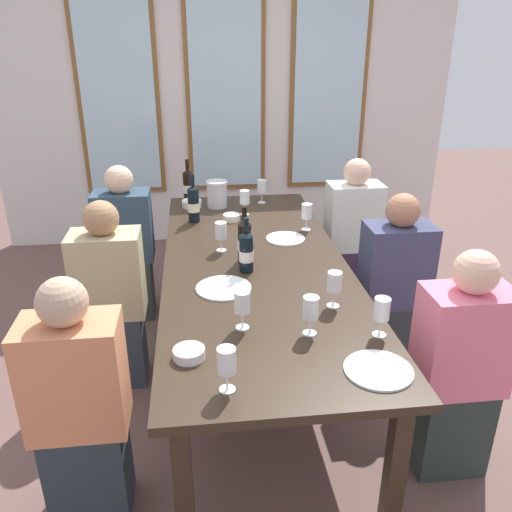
# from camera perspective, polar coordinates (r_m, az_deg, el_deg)

# --- Properties ---
(ground_plane) EXTENTS (12.00, 12.00, 0.00)m
(ground_plane) POSITION_cam_1_polar(r_m,az_deg,el_deg) (3.26, -0.06, -12.62)
(ground_plane) COLOR brown
(back_wall_with_windows) EXTENTS (4.20, 0.10, 2.90)m
(back_wall_with_windows) POSITION_cam_1_polar(r_m,az_deg,el_deg) (4.98, -3.38, 17.97)
(back_wall_with_windows) COLOR silver
(back_wall_with_windows) RESTS_ON ground
(dining_table) EXTENTS (1.00, 2.53, 0.74)m
(dining_table) POSITION_cam_1_polar(r_m,az_deg,el_deg) (2.92, -0.07, -1.83)
(dining_table) COLOR #312418
(dining_table) RESTS_ON ground
(white_plate_0) EXTENTS (0.28, 0.28, 0.01)m
(white_plate_0) POSITION_cam_1_polar(r_m,az_deg,el_deg) (2.60, -3.56, -3.51)
(white_plate_0) COLOR white
(white_plate_0) RESTS_ON dining_table
(white_plate_1) EXTENTS (0.24, 0.24, 0.01)m
(white_plate_1) POSITION_cam_1_polar(r_m,az_deg,el_deg) (3.21, 3.23, 1.91)
(white_plate_1) COLOR white
(white_plate_1) RESTS_ON dining_table
(white_plate_2) EXTENTS (0.26, 0.26, 0.01)m
(white_plate_2) POSITION_cam_1_polar(r_m,az_deg,el_deg) (2.07, 13.22, -12.02)
(white_plate_2) COLOR white
(white_plate_2) RESTS_ON dining_table
(metal_pitcher) EXTENTS (0.16, 0.16, 0.19)m
(metal_pitcher) POSITION_cam_1_polar(r_m,az_deg,el_deg) (3.80, -4.28, 6.78)
(metal_pitcher) COLOR silver
(metal_pitcher) RESTS_ON dining_table
(wine_bottle_0) EXTENTS (0.08, 0.08, 0.32)m
(wine_bottle_0) POSITION_cam_1_polar(r_m,az_deg,el_deg) (2.86, -1.25, 1.65)
(wine_bottle_0) COLOR black
(wine_bottle_0) RESTS_ON dining_table
(wine_bottle_1) EXTENTS (0.08, 0.08, 0.32)m
(wine_bottle_1) POSITION_cam_1_polar(r_m,az_deg,el_deg) (3.50, -6.84, 5.70)
(wine_bottle_1) COLOR black
(wine_bottle_1) RESTS_ON dining_table
(wine_bottle_2) EXTENTS (0.08, 0.08, 0.32)m
(wine_bottle_2) POSITION_cam_1_polar(r_m,az_deg,el_deg) (3.94, -7.41, 7.64)
(wine_bottle_2) COLOR black
(wine_bottle_2) RESTS_ON dining_table
(wine_bottle_3) EXTENTS (0.08, 0.08, 0.30)m
(wine_bottle_3) POSITION_cam_1_polar(r_m,az_deg,el_deg) (2.74, -1.06, 0.49)
(wine_bottle_3) COLOR black
(wine_bottle_3) RESTS_ON dining_table
(tasting_bowl_0) EXTENTS (0.13, 0.13, 0.04)m
(tasting_bowl_0) POSITION_cam_1_polar(r_m,az_deg,el_deg) (2.09, -7.32, -10.51)
(tasting_bowl_0) COLOR white
(tasting_bowl_0) RESTS_ON dining_table
(tasting_bowl_1) EXTENTS (0.11, 0.11, 0.04)m
(tasting_bowl_1) POSITION_cam_1_polar(r_m,az_deg,el_deg) (3.53, -2.70, 4.23)
(tasting_bowl_1) COLOR white
(tasting_bowl_1) RESTS_ON dining_table
(tasting_bowl_2) EXTENTS (0.14, 0.14, 0.05)m
(tasting_bowl_2) POSITION_cam_1_polar(r_m,az_deg,el_deg) (3.83, -7.02, 5.71)
(tasting_bowl_2) COLOR white
(tasting_bowl_2) RESTS_ON dining_table
(wine_glass_0) EXTENTS (0.07, 0.07, 0.17)m
(wine_glass_0) POSITION_cam_1_polar(r_m,az_deg,el_deg) (3.34, 5.57, 4.82)
(wine_glass_0) COLOR white
(wine_glass_0) RESTS_ON dining_table
(wine_glass_1) EXTENTS (0.07, 0.07, 0.17)m
(wine_glass_1) POSITION_cam_1_polar(r_m,az_deg,el_deg) (1.86, -3.23, -11.43)
(wine_glass_1) COLOR white
(wine_glass_1) RESTS_ON dining_table
(wine_glass_2) EXTENTS (0.07, 0.07, 0.17)m
(wine_glass_2) POSITION_cam_1_polar(r_m,az_deg,el_deg) (3.01, -3.85, 2.65)
(wine_glass_2) COLOR white
(wine_glass_2) RESTS_ON dining_table
(wine_glass_3) EXTENTS (0.07, 0.07, 0.17)m
(wine_glass_3) POSITION_cam_1_polar(r_m,az_deg,el_deg) (3.61, -1.25, 6.36)
(wine_glass_3) COLOR white
(wine_glass_3) RESTS_ON dining_table
(wine_glass_4) EXTENTS (0.07, 0.07, 0.17)m
(wine_glass_4) POSITION_cam_1_polar(r_m,az_deg,el_deg) (2.22, -1.51, -5.25)
(wine_glass_4) COLOR white
(wine_glass_4) RESTS_ON dining_table
(wine_glass_5) EXTENTS (0.07, 0.07, 0.17)m
(wine_glass_5) POSITION_cam_1_polar(r_m,az_deg,el_deg) (2.41, 8.57, -2.90)
(wine_glass_5) COLOR white
(wine_glass_5) RESTS_ON dining_table
(wine_glass_6) EXTENTS (0.07, 0.07, 0.17)m
(wine_glass_6) POSITION_cam_1_polar(r_m,az_deg,el_deg) (2.19, 6.00, -5.82)
(wine_glass_6) COLOR white
(wine_glass_6) RESTS_ON dining_table
(wine_glass_7) EXTENTS (0.07, 0.07, 0.17)m
(wine_glass_7) POSITION_cam_1_polar(r_m,az_deg,el_deg) (2.23, 13.57, -5.83)
(wine_glass_7) COLOR white
(wine_glass_7) RESTS_ON dining_table
(wine_glass_8) EXTENTS (0.07, 0.07, 0.17)m
(wine_glass_8) POSITION_cam_1_polar(r_m,az_deg,el_deg) (3.87, 0.63, 7.56)
(wine_glass_8) COLOR white
(wine_glass_8) RESTS_ON dining_table
(seated_person_0) EXTENTS (0.38, 0.24, 1.11)m
(seated_person_0) POSITION_cam_1_polar(r_m,az_deg,el_deg) (2.29, -18.66, -15.63)
(seated_person_0) COLOR #29323B
(seated_person_0) RESTS_ON ground
(seated_person_1) EXTENTS (0.38, 0.24, 1.11)m
(seated_person_1) POSITION_cam_1_polar(r_m,az_deg,el_deg) (2.54, 21.17, -11.67)
(seated_person_1) COLOR #283330
(seated_person_1) RESTS_ON ground
(seated_person_2) EXTENTS (0.38, 0.24, 1.11)m
(seated_person_2) POSITION_cam_1_polar(r_m,az_deg,el_deg) (3.75, -14.01, 0.86)
(seated_person_2) COLOR #323932
(seated_person_2) RESTS_ON ground
(seated_person_3) EXTENTS (0.38, 0.24, 1.11)m
(seated_person_3) POSITION_cam_1_polar(r_m,az_deg,el_deg) (3.89, 10.45, 2.00)
(seated_person_3) COLOR #35263E
(seated_person_3) RESTS_ON ground
(seated_person_4) EXTENTS (0.38, 0.24, 1.11)m
(seated_person_4) POSITION_cam_1_polar(r_m,az_deg,el_deg) (3.05, -15.54, -4.71)
(seated_person_4) COLOR #2E3742
(seated_person_4) RESTS_ON ground
(seated_person_5) EXTENTS (0.38, 0.24, 1.11)m
(seated_person_5) POSITION_cam_1_polar(r_m,az_deg,el_deg) (3.16, 14.79, -3.61)
(seated_person_5) COLOR #2B3336
(seated_person_5) RESTS_ON ground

